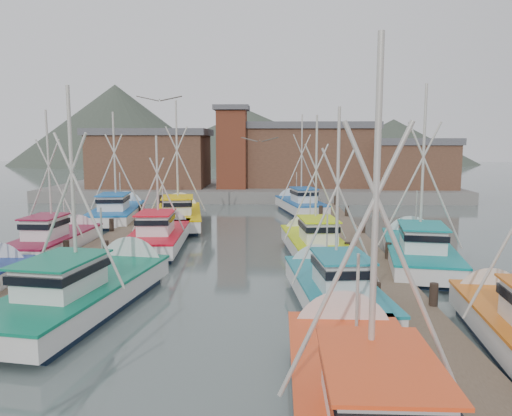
{
  "coord_description": "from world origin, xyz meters",
  "views": [
    {
      "loc": [
        2.38,
        -19.1,
        6.14
      ],
      "look_at": [
        1.44,
        7.09,
        2.6
      ],
      "focal_mm": 35.0,
      "sensor_mm": 36.0,
      "label": 1
    }
  ],
  "objects_px": {
    "boat_4": "(89,290)",
    "lookout_tower": "(232,147)",
    "boat_1": "(363,396)",
    "boat_8": "(161,236)",
    "boat_12": "(179,215)"
  },
  "relations": [
    {
      "from": "boat_4",
      "to": "lookout_tower",
      "type": "bearing_deg",
      "value": 95.08
    },
    {
      "from": "lookout_tower",
      "to": "boat_1",
      "type": "xyz_separation_m",
      "value": [
        6.32,
        -41.93,
        -4.87
      ]
    },
    {
      "from": "boat_8",
      "to": "boat_12",
      "type": "distance_m",
      "value": 7.82
    },
    {
      "from": "lookout_tower",
      "to": "boat_12",
      "type": "xyz_separation_m",
      "value": [
        -2.63,
        -16.05,
        -4.87
      ]
    },
    {
      "from": "lookout_tower",
      "to": "boat_1",
      "type": "bearing_deg",
      "value": -81.43
    },
    {
      "from": "boat_4",
      "to": "boat_8",
      "type": "distance_m",
      "value": 10.65
    },
    {
      "from": "boat_8",
      "to": "boat_12",
      "type": "height_order",
      "value": "boat_12"
    },
    {
      "from": "lookout_tower",
      "to": "boat_12",
      "type": "height_order",
      "value": "lookout_tower"
    },
    {
      "from": "boat_1",
      "to": "boat_4",
      "type": "distance_m",
      "value": 11.46
    },
    {
      "from": "boat_8",
      "to": "boat_12",
      "type": "bearing_deg",
      "value": 89.81
    },
    {
      "from": "boat_12",
      "to": "lookout_tower",
      "type": "bearing_deg",
      "value": 71.33
    },
    {
      "from": "boat_4",
      "to": "boat_12",
      "type": "distance_m",
      "value": 18.46
    },
    {
      "from": "boat_1",
      "to": "boat_8",
      "type": "height_order",
      "value": "boat_1"
    },
    {
      "from": "lookout_tower",
      "to": "boat_1",
      "type": "distance_m",
      "value": 42.68
    },
    {
      "from": "lookout_tower",
      "to": "boat_12",
      "type": "relative_size",
      "value": 0.82
    }
  ]
}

